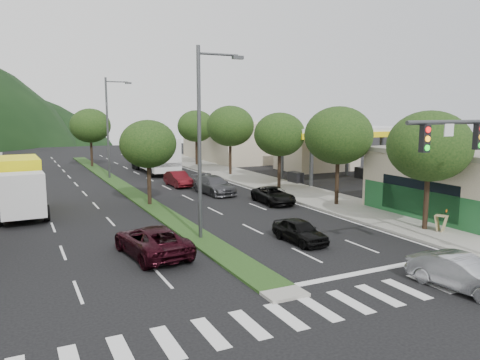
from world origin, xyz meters
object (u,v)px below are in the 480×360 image
tree_r_a (429,146)px  tree_r_b (338,136)px  a_frame_sign (441,222)px  streetlight_near (203,134)px  car_queue_d (273,195)px  tree_med_near (148,144)px  streetlight_mid (109,123)px  car_queue_b (214,185)px  box_truck (19,188)px  tree_r_d (230,126)px  suv_maroon (152,241)px  tree_med_far (90,126)px  motorhome (155,154)px  tree_r_e (196,126)px  tree_r_c (280,135)px  car_queue_a (300,231)px  car_queue_c (178,179)px  sedan_silver (462,273)px

tree_r_a → tree_r_b: bearing=90.0°
tree_r_b → a_frame_sign: tree_r_b is taller
streetlight_near → car_queue_d: 11.74m
tree_med_near → streetlight_mid: streetlight_mid is taller
car_queue_b → box_truck: bearing=-178.5°
tree_r_d → suv_maroon: (-15.06, -23.59, -4.46)m
tree_med_far → car_queue_d: size_ratio=1.59×
streetlight_mid → motorhome: size_ratio=0.97×
tree_r_b → a_frame_sign: size_ratio=5.66×
tree_r_e → suv_maroon: 37.05m
box_truck → tree_r_e: bearing=-135.7°
car_queue_d → motorhome: motorhome is taller
tree_r_c → car_queue_a: tree_r_c is taller
tree_r_b → tree_r_d: tree_r_d is taller
tree_r_d → streetlight_near: bearing=-118.2°
car_queue_c → motorhome: (0.85, 10.37, 1.42)m
streetlight_near → streetlight_mid: bearing=90.0°
streetlight_near → tree_r_c: bearing=45.5°
suv_maroon → box_truck: (-5.33, 12.45, 1.03)m
tree_r_c → suv_maroon: 20.69m
suv_maroon → motorhome: (8.56, 29.37, 1.38)m
streetlight_near → suv_maroon: (-3.27, -1.59, -4.87)m
sedan_silver → suv_maroon: suv_maroon is taller
tree_med_near → car_queue_b: (6.04, 2.40, -3.70)m
tree_r_a → car_queue_c: (-7.35, 21.40, -4.15)m
tree_r_b → box_truck: tree_r_b is taller
suv_maroon → car_queue_a: bearing=164.7°
tree_med_near → box_truck: 8.85m
tree_r_c → streetlight_mid: streetlight_mid is taller
streetlight_near → suv_maroon: size_ratio=1.94×
tree_r_d → car_queue_c: (-7.35, -4.60, -4.51)m
tree_r_c → streetlight_near: size_ratio=0.65×
streetlight_near → car_queue_b: streetlight_near is taller
tree_r_c → streetlight_near: streetlight_near is taller
tree_r_b → tree_r_a: bearing=-90.0°
suv_maroon → car_queue_d: bearing=-150.2°
tree_med_far → motorhome: tree_med_far is taller
tree_r_a → car_queue_b: 17.93m
tree_r_c → car_queue_a: bearing=-117.2°
tree_med_near → a_frame_sign: size_ratio=4.91×
streetlight_near → car_queue_c: (4.45, 17.40, -4.91)m
tree_r_d → streetlight_mid: size_ratio=0.72×
tree_med_far → motorhome: size_ratio=0.67×
tree_r_c → car_queue_a: size_ratio=1.81×
streetlight_mid → box_truck: 16.99m
tree_r_e → car_queue_a: tree_r_e is taller
tree_r_d → car_queue_c: 9.77m
car_queue_c → car_queue_b: bearing=-76.4°
tree_r_c → car_queue_a: 17.12m
car_queue_c → tree_r_d: bearing=30.1°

